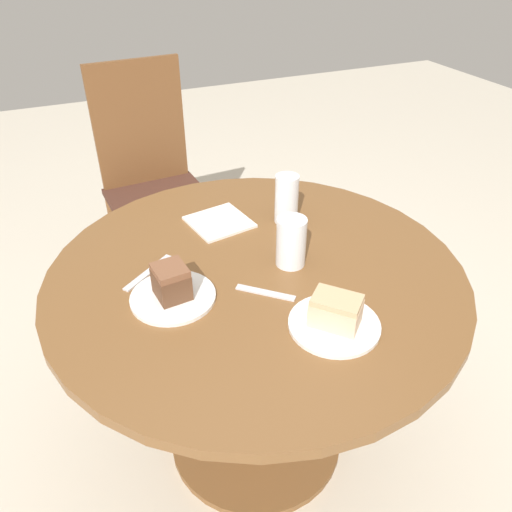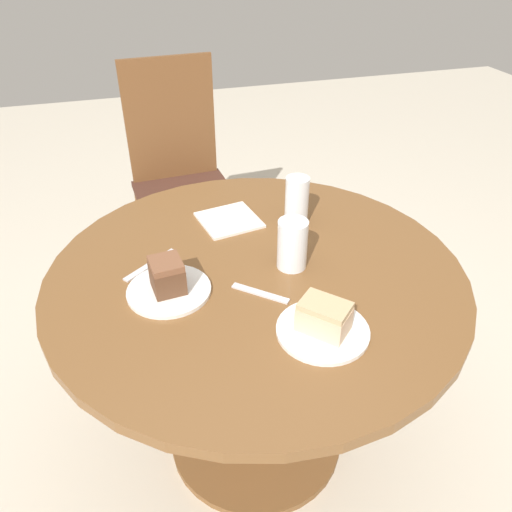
{
  "view_description": "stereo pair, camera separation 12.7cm",
  "coord_description": "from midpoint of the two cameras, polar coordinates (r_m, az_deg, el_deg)",
  "views": [
    {
      "loc": [
        -0.42,
        -0.96,
        1.46
      ],
      "look_at": [
        0.0,
        0.0,
        0.74
      ],
      "focal_mm": 35.0,
      "sensor_mm": 36.0,
      "label": 1
    },
    {
      "loc": [
        -0.3,
        -1.0,
        1.46
      ],
      "look_at": [
        0.0,
        0.0,
        0.74
      ],
      "focal_mm": 35.0,
      "sensor_mm": 36.0,
      "label": 2
    }
  ],
  "objects": [
    {
      "name": "ground_plane",
      "position": [
        1.8,
        2.15,
        -20.0
      ],
      "size": [
        8.0,
        8.0,
        0.0
      ],
      "primitive_type": "plane",
      "color": "beige"
    },
    {
      "name": "table",
      "position": [
        1.4,
        2.61,
        -7.32
      ],
      "size": [
        1.08,
        1.08,
        0.7
      ],
      "color": "brown",
      "rests_on": "ground_plane"
    },
    {
      "name": "chair",
      "position": [
        2.17,
        -6.71,
        8.33
      ],
      "size": [
        0.43,
        0.5,
        1.0
      ],
      "rotation": [
        0.0,
        0.0,
        0.06
      ],
      "color": "brown",
      "rests_on": "ground_plane"
    },
    {
      "name": "plate_near",
      "position": [
        1.22,
        -6.99,
        -4.03
      ],
      "size": [
        0.2,
        0.2,
        0.01
      ],
      "color": "white",
      "rests_on": "table"
    },
    {
      "name": "plate_far",
      "position": [
        1.12,
        10.88,
        -8.5
      ],
      "size": [
        0.21,
        0.21,
        0.01
      ],
      "color": "white",
      "rests_on": "table"
    },
    {
      "name": "cake_slice_near",
      "position": [
        1.19,
        -7.15,
        -2.31
      ],
      "size": [
        0.08,
        0.09,
        0.08
      ],
      "rotation": [
        0.0,
        0.0,
        0.1
      ],
      "color": "brown",
      "rests_on": "plate_near"
    },
    {
      "name": "cake_slice_far",
      "position": [
        1.09,
        11.11,
        -6.94
      ],
      "size": [
        0.13,
        0.13,
        0.07
      ],
      "rotation": [
        0.0,
        0.0,
        3.89
      ],
      "color": "beige",
      "rests_on": "plate_far"
    },
    {
      "name": "glass_lemonade",
      "position": [
        1.28,
        7.01,
        0.98
      ],
      "size": [
        0.08,
        0.08,
        0.13
      ],
      "color": "beige",
      "rests_on": "table"
    },
    {
      "name": "glass_water",
      "position": [
        1.46,
        7.17,
        5.94
      ],
      "size": [
        0.07,
        0.07,
        0.15
      ],
      "color": "silver",
      "rests_on": "table"
    },
    {
      "name": "napkin_stack",
      "position": [
        1.49,
        -0.66,
        4.06
      ],
      "size": [
        0.19,
        0.19,
        0.01
      ],
      "rotation": [
        0.0,
        0.0,
        0.17
      ],
      "color": "silver",
      "rests_on": "table"
    },
    {
      "name": "fork",
      "position": [
        1.32,
        -9.3,
        -1.1
      ],
      "size": [
        0.15,
        0.12,
        0.0
      ],
      "rotation": [
        0.0,
        0.0,
        0.64
      ],
      "color": "silver",
      "rests_on": "table"
    },
    {
      "name": "spoon",
      "position": [
        1.21,
        3.51,
        -4.38
      ],
      "size": [
        0.12,
        0.11,
        0.0
      ],
      "rotation": [
        0.0,
        0.0,
        2.4
      ],
      "color": "silver",
      "rests_on": "table"
    }
  ]
}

